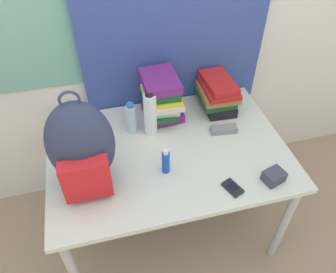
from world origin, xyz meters
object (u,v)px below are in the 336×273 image
object	(u,v)px
sports_bottle	(150,114)
camera_pouch	(274,176)
cell_phone	(233,188)
book_stack_center	(218,94)
book_stack_left	(162,97)
water_bottle	(131,118)
sunscreen_bottle	(166,162)
backpack	(81,148)
sunglasses_case	(224,129)

from	to	relation	value
sports_bottle	camera_pouch	xyz separation A→B (m)	(0.51, -0.49, -0.10)
sports_bottle	cell_phone	world-z (taller)	sports_bottle
book_stack_center	camera_pouch	world-z (taller)	book_stack_center
book_stack_left	camera_pouch	bearing A→B (deg)	-55.94
sports_bottle	water_bottle	bearing A→B (deg)	159.39
water_bottle	sunscreen_bottle	xyz separation A→B (m)	(0.11, -0.34, -0.02)
sports_bottle	camera_pouch	distance (m)	0.72
backpack	sports_bottle	xyz separation A→B (m)	(0.37, 0.27, -0.09)
book_stack_center	cell_phone	bearing A→B (deg)	-103.22
cell_phone	water_bottle	bearing A→B (deg)	126.71
sunscreen_bottle	sunglasses_case	world-z (taller)	sunscreen_bottle
water_bottle	cell_phone	size ratio (longest dim) A/B	1.70
water_bottle	sunglasses_case	world-z (taller)	water_bottle
sunglasses_case	sunscreen_bottle	bearing A→B (deg)	-152.61
book_stack_center	sunglasses_case	size ratio (longest dim) A/B	1.82
book_stack_left	sunglasses_case	world-z (taller)	book_stack_left
sports_bottle	sunglasses_case	world-z (taller)	sports_bottle
backpack	sunglasses_case	distance (m)	0.82
book_stack_left	water_bottle	size ratio (longest dim) A/B	1.48
cell_phone	sunglasses_case	size ratio (longest dim) A/B	0.74
book_stack_center	cell_phone	world-z (taller)	book_stack_center
book_stack_center	sports_bottle	size ratio (longest dim) A/B	1.00
book_stack_center	water_bottle	distance (m)	0.55
sunscreen_bottle	backpack	bearing A→B (deg)	174.58
sports_bottle	camera_pouch	world-z (taller)	sports_bottle
book_stack_center	sunscreen_bottle	xyz separation A→B (m)	(-0.43, -0.43, -0.03)
book_stack_left	water_bottle	xyz separation A→B (m)	(-0.20, -0.08, -0.05)
backpack	water_bottle	size ratio (longest dim) A/B	2.71
backpack	cell_phone	world-z (taller)	backpack
cell_phone	camera_pouch	world-z (taller)	camera_pouch
sunglasses_case	camera_pouch	xyz separation A→B (m)	(0.11, -0.39, 0.01)
water_bottle	sunscreen_bottle	size ratio (longest dim) A/B	1.30
book_stack_center	sunscreen_bottle	distance (m)	0.61
camera_pouch	sunglasses_case	bearing A→B (deg)	105.19
backpack	cell_phone	size ratio (longest dim) A/B	4.62
cell_phone	backpack	bearing A→B (deg)	161.18
backpack	sunglasses_case	world-z (taller)	backpack
sunglasses_case	book_stack_center	bearing A→B (deg)	80.30
sports_bottle	sunscreen_bottle	distance (m)	0.31
sports_bottle	sunscreen_bottle	world-z (taller)	sports_bottle
book_stack_center	sunscreen_bottle	bearing A→B (deg)	-135.22
book_stack_center	sunscreen_bottle	world-z (taller)	book_stack_center
backpack	camera_pouch	world-z (taller)	backpack
book_stack_left	sunglasses_case	bearing A→B (deg)	-35.71
sports_bottle	book_stack_center	bearing A→B (deg)	15.47
backpack	book_stack_left	distance (m)	0.61
backpack	sunscreen_bottle	distance (m)	0.41
book_stack_left	cell_phone	size ratio (longest dim) A/B	2.52
water_bottle	cell_phone	bearing A→B (deg)	-53.29
book_stack_center	sunglasses_case	distance (m)	0.24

